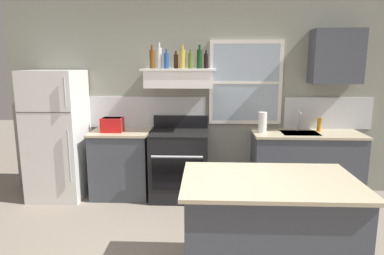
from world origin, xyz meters
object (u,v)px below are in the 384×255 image
at_px(toaster, 112,125).
at_px(bottle_balsamic_dark, 206,61).
at_px(bottle_clear_tall, 159,58).
at_px(bottle_brown_stout, 176,61).
at_px(bottle_champagne_gold_foil, 182,59).
at_px(stove_range, 179,164).
at_px(dish_soap_bottle, 319,125).
at_px(kitchen_island, 268,232).
at_px(bottle_blue_liqueur, 166,60).
at_px(bottle_dark_green_wine, 199,59).
at_px(paper_towel_roll, 262,122).
at_px(refrigerator, 57,135).
at_px(bottle_olive_oil_square, 191,61).
at_px(bottle_amber_wine, 152,59).

xyz_separation_m(toaster, bottle_balsamic_dark, (1.24, 0.16, 0.84)).
xyz_separation_m(bottle_clear_tall, bottle_brown_stout, (0.21, 0.05, -0.04)).
relative_size(bottle_champagne_gold_foil, bottle_balsamic_dark, 1.25).
xyz_separation_m(toaster, stove_range, (0.89, 0.02, -0.54)).
height_order(bottle_brown_stout, bottle_balsamic_dark, bottle_balsamic_dark).
bearing_deg(stove_range, bottle_champagne_gold_foil, 46.42).
distance_m(toaster, dish_soap_bottle, 2.78).
height_order(stove_range, bottle_balsamic_dark, bottle_balsamic_dark).
bearing_deg(kitchen_island, bottle_brown_stout, 115.16).
bearing_deg(toaster, bottle_clear_tall, 8.07).
height_order(bottle_blue_liqueur, bottle_dark_green_wine, bottle_dark_green_wine).
distance_m(bottle_clear_tall, paper_towel_roll, 1.60).
height_order(refrigerator, paper_towel_roll, refrigerator).
distance_m(bottle_dark_green_wine, bottle_balsamic_dark, 0.10).
relative_size(refrigerator, paper_towel_roll, 6.39).
bearing_deg(bottle_olive_oil_square, toaster, -176.98).
xyz_separation_m(bottle_brown_stout, dish_soap_bottle, (1.93, 0.02, -0.84)).
bearing_deg(kitchen_island, bottle_blue_liqueur, 118.86).
bearing_deg(toaster, stove_range, 1.09).
bearing_deg(bottle_olive_oil_square, paper_towel_roll, -0.05).
distance_m(bottle_clear_tall, bottle_dark_green_wine, 0.52).
bearing_deg(toaster, bottle_brown_stout, 9.11).
height_order(refrigerator, bottle_dark_green_wine, bottle_dark_green_wine).
relative_size(refrigerator, bottle_champagne_gold_foil, 5.76).
height_order(refrigerator, bottle_brown_stout, bottle_brown_stout).
height_order(bottle_champagne_gold_foil, bottle_olive_oil_square, bottle_champagne_gold_foil).
xyz_separation_m(bottle_dark_green_wine, dish_soap_bottle, (1.61, 0.04, -0.87)).
relative_size(toaster, stove_range, 0.27).
bearing_deg(paper_towel_roll, toaster, -178.44).
distance_m(refrigerator, dish_soap_bottle, 3.54).
distance_m(stove_range, kitchen_island, 2.03).
xyz_separation_m(paper_towel_roll, dish_soap_bottle, (0.77, 0.10, -0.04)).
distance_m(toaster, stove_range, 1.05).
height_order(toaster, bottle_amber_wine, bottle_amber_wine).
bearing_deg(bottle_champagne_gold_foil, bottle_olive_oil_square, -4.37).
height_order(toaster, bottle_balsamic_dark, bottle_balsamic_dark).
xyz_separation_m(bottle_olive_oil_square, bottle_dark_green_wine, (0.11, 0.06, 0.03)).
distance_m(bottle_dark_green_wine, kitchen_island, 2.47).
bearing_deg(bottle_balsamic_dark, toaster, -172.87).
relative_size(bottle_blue_liqueur, paper_towel_roll, 0.92).
bearing_deg(stove_range, paper_towel_roll, 1.94).
xyz_separation_m(bottle_champagne_gold_foil, kitchen_island, (0.83, -1.88, -1.41)).
xyz_separation_m(stove_range, bottle_blue_liqueur, (-0.16, 0.04, 1.38)).
height_order(bottle_amber_wine, bottle_balsamic_dark, bottle_amber_wine).
bearing_deg(bottle_dark_green_wine, bottle_brown_stout, 176.16).
relative_size(bottle_blue_liqueur, bottle_brown_stout, 1.09).
height_order(bottle_olive_oil_square, paper_towel_roll, bottle_olive_oil_square).
relative_size(toaster, kitchen_island, 0.21).
relative_size(toaster, bottle_dark_green_wine, 0.97).
xyz_separation_m(bottle_brown_stout, bottle_dark_green_wine, (0.31, -0.02, 0.03)).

